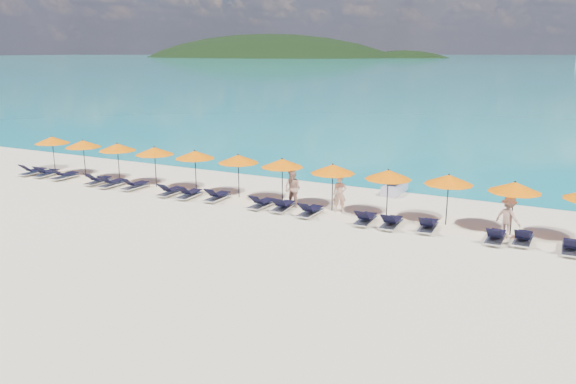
% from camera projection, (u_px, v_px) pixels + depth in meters
% --- Properties ---
extents(ground, '(1400.00, 1400.00, 0.00)m').
position_uv_depth(ground, '(255.00, 237.00, 22.85)').
color(ground, beige).
extents(sea, '(1600.00, 1300.00, 0.01)m').
position_uv_depth(sea, '(569.00, 58.00, 593.42)').
color(sea, '#1FA9B2').
rests_on(sea, ground).
extents(headland_main, '(374.00, 242.00, 126.50)m').
position_uv_depth(headland_main, '(266.00, 92.00, 630.67)').
color(headland_main, black).
rests_on(headland_main, ground).
extents(headland_small, '(162.00, 126.00, 85.50)m').
position_uv_depth(headland_small, '(402.00, 93.00, 581.39)').
color(headland_small, black).
rests_on(headland_small, ground).
extents(jetski, '(0.89, 2.17, 0.76)m').
position_uv_depth(jetski, '(395.00, 188.00, 29.69)').
color(jetski, '#ACA8C1').
rests_on(jetski, ground).
extents(beachgoer_a, '(0.74, 0.62, 1.73)m').
position_uv_depth(beachgoer_a, '(340.00, 194.00, 26.13)').
color(beachgoer_a, tan).
rests_on(beachgoer_a, ground).
extents(beachgoer_b, '(0.95, 0.64, 1.81)m').
position_uv_depth(beachgoer_b, '(293.00, 189.00, 26.97)').
color(beachgoer_b, tan).
rests_on(beachgoer_b, ground).
extents(beachgoer_c, '(1.21, 0.96, 1.70)m').
position_uv_depth(beachgoer_c, '(508.00, 217.00, 22.57)').
color(beachgoer_c, tan).
rests_on(beachgoer_c, ground).
extents(umbrella_0, '(2.10, 2.10, 2.28)m').
position_uv_depth(umbrella_0, '(52.00, 140.00, 34.47)').
color(umbrella_0, black).
rests_on(umbrella_0, ground).
extents(umbrella_1, '(2.10, 2.10, 2.28)m').
position_uv_depth(umbrella_1, '(83.00, 144.00, 33.08)').
color(umbrella_1, black).
rests_on(umbrella_1, ground).
extents(umbrella_2, '(2.10, 2.10, 2.28)m').
position_uv_depth(umbrella_2, '(117.00, 147.00, 31.94)').
color(umbrella_2, black).
rests_on(umbrella_2, ground).
extents(umbrella_3, '(2.10, 2.10, 2.28)m').
position_uv_depth(umbrella_3, '(154.00, 151.00, 30.73)').
color(umbrella_3, black).
rests_on(umbrella_3, ground).
extents(umbrella_4, '(2.10, 2.10, 2.28)m').
position_uv_depth(umbrella_4, '(195.00, 155.00, 29.64)').
color(umbrella_4, black).
rests_on(umbrella_4, ground).
extents(umbrella_5, '(2.10, 2.10, 2.28)m').
position_uv_depth(umbrella_5, '(238.00, 159.00, 28.48)').
color(umbrella_5, black).
rests_on(umbrella_5, ground).
extents(umbrella_6, '(2.10, 2.10, 2.28)m').
position_uv_depth(umbrella_6, '(282.00, 163.00, 27.43)').
color(umbrella_6, black).
rests_on(umbrella_6, ground).
extents(umbrella_7, '(2.10, 2.10, 2.28)m').
position_uv_depth(umbrella_7, '(333.00, 169.00, 26.06)').
color(umbrella_7, black).
rests_on(umbrella_7, ground).
extents(umbrella_8, '(2.10, 2.10, 2.28)m').
position_uv_depth(umbrella_8, '(388.00, 175.00, 24.88)').
color(umbrella_8, black).
rests_on(umbrella_8, ground).
extents(umbrella_9, '(2.10, 2.10, 2.28)m').
position_uv_depth(umbrella_9, '(449.00, 180.00, 23.92)').
color(umbrella_9, black).
rests_on(umbrella_9, ground).
extents(umbrella_10, '(2.10, 2.10, 2.28)m').
position_uv_depth(umbrella_10, '(515.00, 187.00, 22.61)').
color(umbrella_10, black).
rests_on(umbrella_10, ground).
extents(lounger_0, '(0.69, 1.72, 0.66)m').
position_uv_depth(lounger_0, '(33.00, 171.00, 34.14)').
color(lounger_0, silver).
rests_on(lounger_0, ground).
extents(lounger_1, '(0.75, 1.74, 0.66)m').
position_uv_depth(lounger_1, '(46.00, 173.00, 33.64)').
color(lounger_1, silver).
rests_on(lounger_1, ground).
extents(lounger_2, '(0.70, 1.73, 0.66)m').
position_uv_depth(lounger_2, '(64.00, 175.00, 32.98)').
color(lounger_2, silver).
rests_on(lounger_2, ground).
extents(lounger_3, '(0.63, 1.70, 0.66)m').
position_uv_depth(lounger_3, '(98.00, 180.00, 31.73)').
color(lounger_3, silver).
rests_on(lounger_3, ground).
extents(lounger_4, '(0.65, 1.71, 0.66)m').
position_uv_depth(lounger_4, '(112.00, 183.00, 31.10)').
color(lounger_4, silver).
rests_on(lounger_4, ground).
extents(lounger_5, '(0.73, 1.74, 0.66)m').
position_uv_depth(lounger_5, '(135.00, 185.00, 30.57)').
color(lounger_5, silver).
rests_on(lounger_5, ground).
extents(lounger_6, '(0.64, 1.71, 0.66)m').
position_uv_depth(lounger_6, '(171.00, 191.00, 29.29)').
color(lounger_6, silver).
rests_on(lounger_6, ground).
extents(lounger_7, '(0.72, 1.73, 0.66)m').
position_uv_depth(lounger_7, '(189.00, 194.00, 28.76)').
color(lounger_7, silver).
rests_on(lounger_7, ground).
extents(lounger_8, '(0.64, 1.71, 0.66)m').
position_uv_depth(lounger_8, '(217.00, 196.00, 28.28)').
color(lounger_8, silver).
rests_on(lounger_8, ground).
extents(lounger_9, '(0.77, 1.75, 0.66)m').
position_uv_depth(lounger_9, '(262.00, 203.00, 26.98)').
color(lounger_9, silver).
rests_on(lounger_9, ground).
extents(lounger_10, '(0.72, 1.73, 0.66)m').
position_uv_depth(lounger_10, '(283.00, 206.00, 26.51)').
color(lounger_10, silver).
rests_on(lounger_10, ground).
extents(lounger_11, '(0.69, 1.73, 0.66)m').
position_uv_depth(lounger_11, '(310.00, 211.00, 25.68)').
color(lounger_11, silver).
rests_on(lounger_11, ground).
extents(lounger_12, '(0.66, 1.71, 0.66)m').
position_uv_depth(lounger_12, '(365.00, 219.00, 24.49)').
color(lounger_12, silver).
rests_on(lounger_12, ground).
extents(lounger_13, '(0.64, 1.71, 0.66)m').
position_uv_depth(lounger_13, '(391.00, 222.00, 23.98)').
color(lounger_13, silver).
rests_on(lounger_13, ground).
extents(lounger_14, '(0.69, 1.72, 0.66)m').
position_uv_depth(lounger_14, '(428.00, 225.00, 23.54)').
color(lounger_14, silver).
rests_on(lounger_14, ground).
extents(lounger_15, '(0.67, 1.72, 0.66)m').
position_uv_depth(lounger_15, '(496.00, 236.00, 22.13)').
color(lounger_15, silver).
rests_on(lounger_15, ground).
extents(lounger_16, '(0.68, 1.72, 0.66)m').
position_uv_depth(lounger_16, '(523.00, 238.00, 21.96)').
color(lounger_16, silver).
rests_on(lounger_16, ground).
extents(lounger_17, '(0.64, 1.71, 0.66)m').
position_uv_depth(lounger_17, '(571.00, 247.00, 20.95)').
color(lounger_17, silver).
rests_on(lounger_17, ground).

